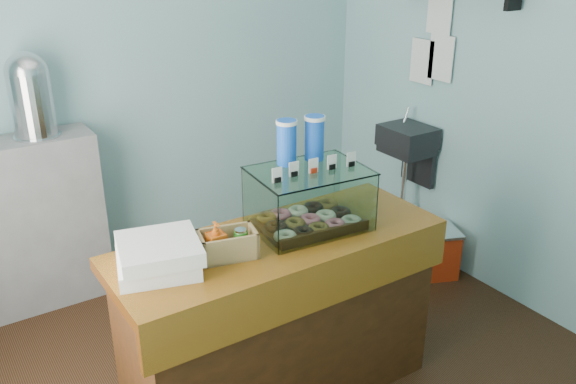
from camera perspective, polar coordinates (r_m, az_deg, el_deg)
ground at (r=3.53m, az=-3.03°, el=-15.80°), size 3.50×3.50×0.00m
room_shell at (r=2.82m, az=-3.39°, el=12.59°), size 3.54×3.04×2.82m
counter at (r=3.08m, az=-0.77°, el=-11.67°), size 1.60×0.60×0.90m
back_shelf at (r=4.10m, az=-23.88°, el=-3.03°), size 1.00×0.32×1.10m
display_case at (r=2.93m, az=1.78°, el=-0.10°), size 0.57×0.44×0.51m
condiment_crate at (r=2.69m, az=-5.81°, el=-4.86°), size 0.28×0.20×0.17m
pastry_boxes at (r=2.63m, az=-12.05°, el=-5.81°), size 0.41×0.42×0.13m
coffee_urn at (r=3.87m, az=-22.98°, el=8.54°), size 0.27×0.27×0.50m
red_cooler at (r=4.37m, az=12.93°, el=-5.45°), size 0.47×0.42×0.34m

